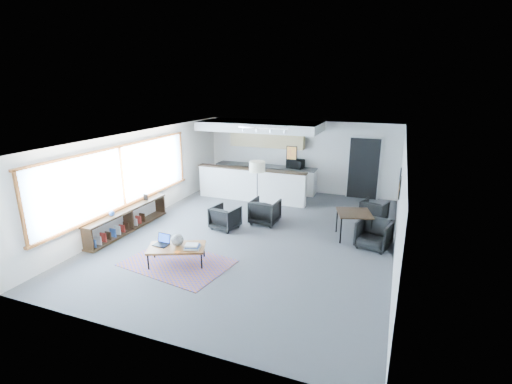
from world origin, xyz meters
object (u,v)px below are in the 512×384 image
(dining_table, at_px, (354,215))
(dining_chair_far, at_px, (374,211))
(armchair_right, at_px, (265,210))
(book_stack, at_px, (192,246))
(ceramic_pot, at_px, (177,240))
(dining_chair_near, at_px, (374,235))
(armchair_left, at_px, (225,216))
(floor_lamp, at_px, (257,169))
(microwave, at_px, (295,163))
(laptop, at_px, (163,241))
(coffee_table, at_px, (177,248))

(dining_table, height_order, dining_chair_far, dining_table)
(armchair_right, bearing_deg, book_stack, 80.62)
(ceramic_pot, distance_m, dining_chair_near, 4.70)
(ceramic_pot, xyz_separation_m, armchair_left, (0.11, 2.22, -0.19))
(armchair_right, relative_size, dining_table, 0.75)
(floor_lamp, bearing_deg, microwave, 80.18)
(dining_table, bearing_deg, armchair_right, 175.99)
(book_stack, xyz_separation_m, microwave, (0.60, 6.25, 0.67))
(ceramic_pot, bearing_deg, floor_lamp, 81.80)
(book_stack, height_order, armchair_right, armchair_right)
(armchair_right, bearing_deg, dining_chair_near, 171.17)
(armchair_left, distance_m, dining_table, 3.45)
(book_stack, relative_size, microwave, 0.68)
(laptop, relative_size, book_stack, 0.88)
(ceramic_pot, relative_size, dining_chair_near, 0.42)
(floor_lamp, distance_m, microwave, 2.70)
(armchair_right, distance_m, dining_table, 2.52)
(floor_lamp, relative_size, dining_chair_near, 2.52)
(ceramic_pot, relative_size, floor_lamp, 0.16)
(armchair_left, bearing_deg, microwave, -91.91)
(laptop, height_order, armchair_right, armchair_right)
(dining_chair_far, bearing_deg, dining_chair_near, 109.82)
(armchair_right, xyz_separation_m, microwave, (-0.02, 3.25, 0.74))
(floor_lamp, distance_m, dining_chair_far, 3.64)
(dining_chair_near, bearing_deg, dining_chair_far, 107.20)
(dining_chair_far, bearing_deg, microwave, -17.54)
(floor_lamp, bearing_deg, coffee_table, -98.07)
(dining_table, bearing_deg, dining_chair_far, 74.20)
(armchair_left, xyz_separation_m, armchair_right, (0.89, 0.78, 0.04))
(dining_table, bearing_deg, dining_chair_near, -37.50)
(laptop, distance_m, dining_table, 4.80)
(coffee_table, relative_size, book_stack, 3.56)
(coffee_table, distance_m, laptop, 0.37)
(book_stack, bearing_deg, coffee_table, -173.21)
(coffee_table, xyz_separation_m, dining_table, (3.49, 2.87, 0.27))
(ceramic_pot, xyz_separation_m, dining_table, (3.49, 2.82, 0.10))
(armchair_left, distance_m, dining_chair_far, 4.34)
(dining_chair_near, bearing_deg, armchair_left, -163.81)
(armchair_right, bearing_deg, armchair_left, 43.56)
(armchair_left, xyz_separation_m, dining_chair_far, (3.80, 2.08, -0.06))
(laptop, height_order, ceramic_pot, ceramic_pot)
(laptop, height_order, book_stack, laptop)
(laptop, xyz_separation_m, armchair_left, (0.46, 2.27, -0.12))
(ceramic_pot, bearing_deg, armchair_right, 71.66)
(armchair_left, xyz_separation_m, dining_chair_near, (3.93, 0.19, -0.02))
(floor_lamp, bearing_deg, ceramic_pot, -98.20)
(laptop, relative_size, dining_table, 0.33)
(floor_lamp, bearing_deg, armchair_left, -106.53)
(dining_table, distance_m, microwave, 4.28)
(ceramic_pot, bearing_deg, book_stack, -0.89)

